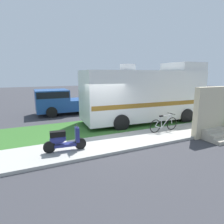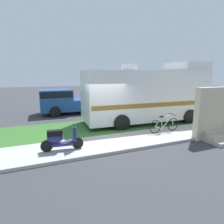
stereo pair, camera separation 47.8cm
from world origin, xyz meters
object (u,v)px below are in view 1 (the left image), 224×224
at_px(bicycle, 164,124).
at_px(bottle_green, 202,123).
at_px(motorhome_rv, 145,94).
at_px(pickup_truck_near, 64,101).
at_px(scooter, 63,140).

height_order(bicycle, bottle_green, bicycle).
bearing_deg(bottle_green, bicycle, -179.33).
xyz_separation_m(motorhome_rv, pickup_truck_near, (-4.06, 4.70, -0.77)).
bearing_deg(bottle_green, scooter, -176.76).
bearing_deg(bicycle, bottle_green, 0.67).
distance_m(pickup_truck_near, bottle_green, 9.54).
relative_size(motorhome_rv, scooter, 4.81).
bearing_deg(motorhome_rv, pickup_truck_near, 130.77).
relative_size(motorhome_rv, bottle_green, 28.86).
bearing_deg(motorhome_rv, bicycle, -101.34).
xyz_separation_m(motorhome_rv, scooter, (-5.59, -2.80, -1.17)).
bearing_deg(scooter, motorhome_rv, 26.63).
xyz_separation_m(bicycle, bottle_green, (2.80, 0.03, -0.26)).
xyz_separation_m(scooter, pickup_truck_near, (1.53, 7.50, 0.40)).
height_order(scooter, bicycle, scooter).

